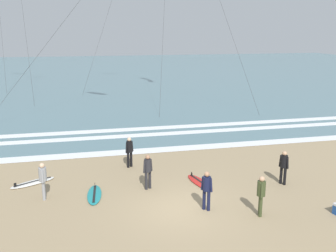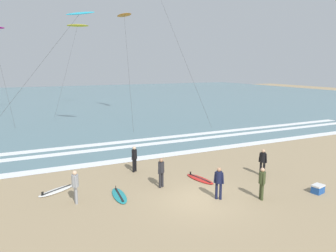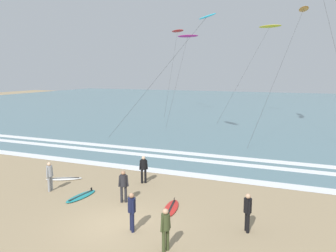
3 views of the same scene
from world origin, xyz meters
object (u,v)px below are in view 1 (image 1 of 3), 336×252
object	(u,v)px
surfer_left_far	(284,165)
surfboard_left_pile	(33,183)
surfboard_right_spare	(200,182)
surfer_background_far	(261,192)
surfer_foreground_main	(148,169)
surfer_left_near	(207,187)
surfboard_near_water	(94,195)
surfer_mid_group	(43,178)
surfer_right_near	(129,149)

from	to	relation	value
surfer_left_far	surfboard_left_pile	xyz separation A→B (m)	(-11.27, 2.68, -0.91)
surfboard_right_spare	surfer_background_far	bearing A→B (deg)	-70.91
surfer_foreground_main	surfer_background_far	xyz separation A→B (m)	(3.73, -3.53, 0.00)
surfer_left_near	surfboard_left_pile	xyz separation A→B (m)	(-6.99, 4.41, -0.91)
surfer_background_far	surfboard_near_water	distance (m)	7.02
surfer_foreground_main	surfboard_left_pile	world-z (taller)	surfer_foreground_main
surfer_mid_group	surfer_left_far	bearing A→B (deg)	-4.20
surfboard_left_pile	surfboard_near_water	bearing A→B (deg)	-36.51
surfer_mid_group	surfboard_near_water	world-z (taller)	surfer_mid_group
surfer_right_near	surfer_mid_group	bearing A→B (deg)	-142.23
surfer_background_far	surfboard_left_pile	world-z (taller)	surfer_background_far
surfer_foreground_main	surfer_background_far	bearing A→B (deg)	-43.40
surfer_background_far	surfboard_right_spare	bearing A→B (deg)	109.09
surfer_mid_group	surfboard_left_pile	xyz separation A→B (m)	(-0.66, 1.90, -0.91)
surfer_left_far	surfboard_right_spare	distance (m)	3.92
surfer_right_near	surfer_left_near	bearing A→B (deg)	-67.91
surfer_left_far	surfboard_left_pile	world-z (taller)	surfer_left_far
surfer_left_near	surfboard_right_spare	world-z (taller)	surfer_left_near
surfboard_near_water	surfboard_right_spare	bearing A→B (deg)	3.80
surfer_left_near	surfer_right_near	size ratio (longest dim) A/B	1.00
surfer_left_near	surfer_right_near	world-z (taller)	same
surfboard_right_spare	surfer_left_far	bearing A→B (deg)	-14.99
surfboard_right_spare	surfer_right_near	bearing A→B (deg)	134.65
surfer_left_far	surfer_mid_group	bearing A→B (deg)	175.80
surfer_left_far	surfboard_right_spare	size ratio (longest dim) A/B	0.73
surfer_background_far	surfboard_near_water	xyz separation A→B (m)	(-6.12, 3.32, -0.91)
surfer_foreground_main	surfer_background_far	size ratio (longest dim) A/B	1.00
surfer_right_near	surfboard_right_spare	xyz separation A→B (m)	(2.89, -2.92, -0.91)
surfboard_left_pile	surfer_foreground_main	bearing A→B (deg)	-19.48
surfer_foreground_main	surfer_left_near	bearing A→B (deg)	-54.28
surfer_left_near	surfboard_right_spare	distance (m)	2.93
surfer_foreground_main	surfboard_left_pile	size ratio (longest dim) A/B	0.75
surfer_left_far	surfer_foreground_main	distance (m)	6.22
surfer_left_near	surfboard_left_pile	distance (m)	8.31
surfer_left_far	surfer_right_near	distance (m)	7.65
surfer_background_far	surfer_mid_group	bearing A→B (deg)	157.25
surfer_background_far	surfer_right_near	xyz separation A→B (m)	(-4.15, 6.56, 0.00)
surfer_left_far	surfer_left_near	distance (m)	4.62
surfer_foreground_main	surfboard_left_pile	bearing A→B (deg)	160.52
surfer_background_far	surfboard_right_spare	size ratio (longest dim) A/B	0.73
surfer_foreground_main	surfer_right_near	xyz separation A→B (m)	(-0.42, 3.04, 0.00)
surfer_left_far	surfer_right_near	xyz separation A→B (m)	(-6.57, 3.91, 0.00)
surfer_mid_group	surfboard_right_spare	bearing A→B (deg)	1.72
surfer_mid_group	surfboard_left_pile	distance (m)	2.21
surfer_right_near	surfboard_right_spare	distance (m)	4.21
surfer_left_near	surfer_right_near	bearing A→B (deg)	112.09
surfer_foreground_main	surfboard_right_spare	size ratio (longest dim) A/B	0.73
surfboard_left_pile	surfboard_right_spare	distance (m)	7.77
surfer_foreground_main	surfboard_near_water	size ratio (longest dim) A/B	0.75
surfboard_near_water	surfer_left_far	bearing A→B (deg)	-4.45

